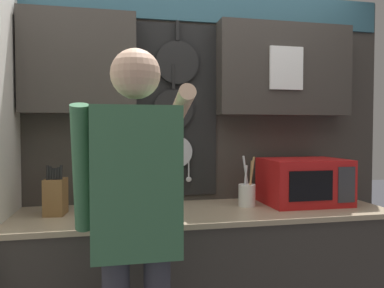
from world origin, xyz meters
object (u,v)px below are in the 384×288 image
object	(u,v)px
knife_block	(56,196)
utensil_crock	(247,193)
microwave	(304,181)
person	(136,211)

from	to	relation	value
knife_block	utensil_crock	size ratio (longest dim) A/B	0.90
microwave	utensil_crock	world-z (taller)	utensil_crock
knife_block	utensil_crock	distance (m)	1.17
person	utensil_crock	bearing A→B (deg)	39.80
microwave	person	bearing A→B (deg)	-151.51
utensil_crock	person	xyz separation A→B (m)	(-0.75, -0.62, 0.05)
person	knife_block	bearing A→B (deg)	124.45
microwave	knife_block	distance (m)	1.57
utensil_crock	person	distance (m)	0.97
microwave	knife_block	bearing A→B (deg)	179.98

